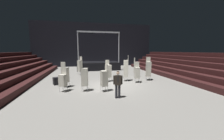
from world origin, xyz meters
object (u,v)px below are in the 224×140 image
(chair_stack_aisle_left, at_px, (108,71))
(chair_stack_rear_centre, at_px, (80,66))
(chair_stack_mid_right, at_px, (85,77))
(chair_stack_front_right, at_px, (136,67))
(chair_stack_mid_left, at_px, (148,69))
(chair_stack_rear_left, at_px, (63,80))
(chair_stack_rear_right, at_px, (137,72))
(equipment_road_case, at_px, (59,81))
(chair_stack_aisle_right, at_px, (126,68))
(chair_stack_mid_centre, at_px, (65,75))
(chair_stack_front_left, at_px, (104,78))
(man_with_tie, at_px, (118,83))
(stage_riser, at_px, (98,65))

(chair_stack_aisle_left, bearing_deg, chair_stack_rear_centre, -80.17)
(chair_stack_mid_right, relative_size, chair_stack_rear_centre, 0.96)
(chair_stack_front_right, distance_m, chair_stack_mid_left, 2.05)
(chair_stack_rear_left, height_order, chair_stack_rear_centre, chair_stack_rear_centre)
(chair_stack_rear_right, distance_m, chair_stack_aisle_left, 2.67)
(chair_stack_aisle_left, relative_size, equipment_road_case, 2.28)
(chair_stack_front_right, bearing_deg, chair_stack_aisle_right, -34.13)
(chair_stack_mid_left, distance_m, chair_stack_mid_centre, 7.72)
(chair_stack_mid_centre, bearing_deg, chair_stack_rear_left, -59.73)
(chair_stack_front_left, xyz_separation_m, chair_stack_rear_centre, (-1.79, 7.30, 0.13))
(chair_stack_mid_left, relative_size, chair_stack_mid_right, 1.08)
(man_with_tie, distance_m, chair_stack_rear_right, 4.56)
(chair_stack_mid_left, bearing_deg, stage_riser, -52.36)
(chair_stack_mid_centre, relative_size, equipment_road_case, 2.28)
(chair_stack_front_left, height_order, chair_stack_mid_centre, chair_stack_mid_centre)
(man_with_tie, relative_size, chair_stack_rear_right, 0.90)
(chair_stack_aisle_right, bearing_deg, chair_stack_front_right, -24.86)
(chair_stack_front_right, bearing_deg, man_with_tie, -20.80)
(chair_stack_rear_centre, bearing_deg, chair_stack_aisle_right, -175.96)
(chair_stack_rear_left, bearing_deg, chair_stack_aisle_right, -128.21)
(stage_riser, relative_size, chair_stack_rear_centre, 2.85)
(equipment_road_case, bearing_deg, chair_stack_front_left, -39.69)
(chair_stack_front_right, xyz_separation_m, chair_stack_mid_left, (0.48, -1.99, 0.08))
(chair_stack_mid_left, xyz_separation_m, equipment_road_case, (-8.36, 0.20, -0.85))
(chair_stack_rear_centre, height_order, chair_stack_aisle_right, chair_stack_aisle_right)
(chair_stack_mid_left, bearing_deg, chair_stack_aisle_right, 9.38)
(chair_stack_front_left, relative_size, chair_stack_rear_right, 1.05)
(stage_riser, height_order, chair_stack_rear_left, stage_riser)
(chair_stack_mid_centre, distance_m, equipment_road_case, 1.52)
(man_with_tie, bearing_deg, chair_stack_mid_left, -122.92)
(chair_stack_front_left, xyz_separation_m, chair_stack_mid_left, (4.82, 2.74, 0.17))
(chair_stack_rear_centre, bearing_deg, equipment_road_case, 117.30)
(chair_stack_mid_left, height_order, chair_stack_mid_centre, chair_stack_mid_left)
(man_with_tie, height_order, chair_stack_front_right, chair_stack_front_right)
(chair_stack_mid_left, bearing_deg, chair_stack_mid_centre, 20.69)
(chair_stack_mid_centre, distance_m, chair_stack_aisle_left, 3.94)
(chair_stack_rear_left, distance_m, equipment_road_case, 2.51)
(chair_stack_mid_left, relative_size, chair_stack_aisle_left, 1.12)
(man_with_tie, distance_m, chair_stack_aisle_left, 4.60)
(chair_stack_mid_left, distance_m, equipment_road_case, 8.41)
(chair_stack_rear_left, relative_size, chair_stack_rear_right, 0.91)
(man_with_tie, height_order, chair_stack_mid_left, chair_stack_mid_left)
(chair_stack_mid_left, height_order, chair_stack_rear_left, chair_stack_mid_left)
(chair_stack_front_right, relative_size, chair_stack_mid_left, 0.93)
(man_with_tie, bearing_deg, chair_stack_rear_centre, -63.12)
(chair_stack_mid_right, distance_m, chair_stack_rear_left, 1.53)
(chair_stack_mid_left, bearing_deg, chair_stack_rear_left, 29.30)
(chair_stack_rear_right, relative_size, equipment_road_case, 2.09)
(chair_stack_mid_right, distance_m, equipment_road_case, 3.45)
(man_with_tie, relative_size, chair_stack_front_left, 0.86)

